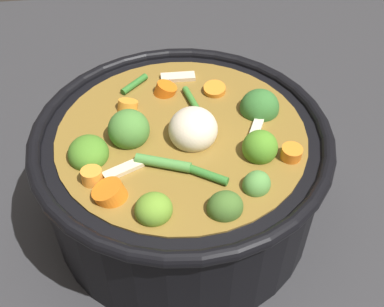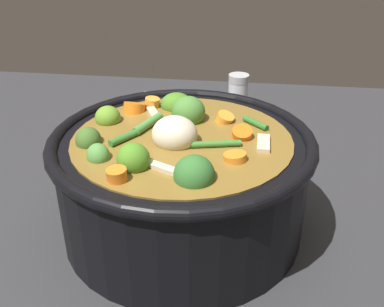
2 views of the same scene
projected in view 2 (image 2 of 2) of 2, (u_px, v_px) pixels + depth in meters
The scene contains 4 objects.
ground_plane at pixel (183, 225), 0.55m from camera, with size 1.10×1.10×0.00m, color #2D2D30.
cooking_pot at pixel (182, 179), 0.51m from camera, with size 0.30×0.30×0.15m.
wooden_spoon at pixel (148, 119), 0.81m from camera, with size 0.22×0.19×0.02m.
salt_shaker at pixel (238, 94), 0.84m from camera, with size 0.04×0.04×0.08m.
Camera 2 is at (-0.43, -0.07, 0.34)m, focal length 41.04 mm.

